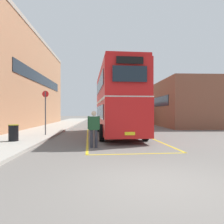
% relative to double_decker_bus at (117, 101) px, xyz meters
% --- Properties ---
extents(ground_plane, '(135.60, 135.60, 0.00)m').
position_rel_double_decker_bus_xyz_m(ground_plane, '(0.21, 3.74, -2.51)').
color(ground_plane, '#66605B').
extents(sidewalk_left, '(4.00, 57.60, 0.14)m').
position_rel_double_decker_bus_xyz_m(sidewalk_left, '(-6.29, 6.14, -2.44)').
color(sidewalk_left, '#A39E93').
rests_on(sidewalk_left, ground).
extents(brick_building_left, '(5.38, 22.47, 10.07)m').
position_rel_double_decker_bus_xyz_m(brick_building_left, '(-10.52, 9.59, 2.53)').
color(brick_building_left, '#AD7A56').
rests_on(brick_building_left, ground).
extents(depot_building_right, '(7.85, 15.96, 5.27)m').
position_rel_double_decker_bus_xyz_m(depot_building_right, '(9.60, 12.16, 0.12)').
color(depot_building_right, brown).
rests_on(depot_building_right, ground).
extents(double_decker_bus, '(3.28, 10.27, 4.75)m').
position_rel_double_decker_bus_xyz_m(double_decker_bus, '(0.00, 0.00, 0.00)').
color(double_decker_bus, black).
rests_on(double_decker_bus, ground).
extents(single_deck_bus, '(3.02, 8.55, 3.02)m').
position_rel_double_decker_bus_xyz_m(single_deck_bus, '(2.99, 17.30, -0.87)').
color(single_deck_bus, black).
rests_on(single_deck_bus, ground).
extents(pedestrian_boarding, '(0.58, 0.28, 1.75)m').
position_rel_double_decker_bus_xyz_m(pedestrian_boarding, '(-1.47, -5.45, -1.49)').
color(pedestrian_boarding, '#2D2D38').
rests_on(pedestrian_boarding, ground).
extents(litter_bin, '(0.54, 0.54, 0.89)m').
position_rel_double_decker_bus_xyz_m(litter_bin, '(-5.82, -3.89, -1.93)').
color(litter_bin, black).
rests_on(litter_bin, sidewalk_left).
extents(bus_stop_sign, '(0.44, 0.08, 3.00)m').
position_rel_double_decker_bus_xyz_m(bus_stop_sign, '(-4.91, -0.79, -0.59)').
color(bus_stop_sign, '#4C4C51').
rests_on(bus_stop_sign, sidewalk_left).
extents(bay_marking_yellow, '(4.93, 12.39, 0.01)m').
position_rel_double_decker_bus_xyz_m(bay_marking_yellow, '(0.05, -1.90, -2.51)').
color(bay_marking_yellow, gold).
rests_on(bay_marking_yellow, ground).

